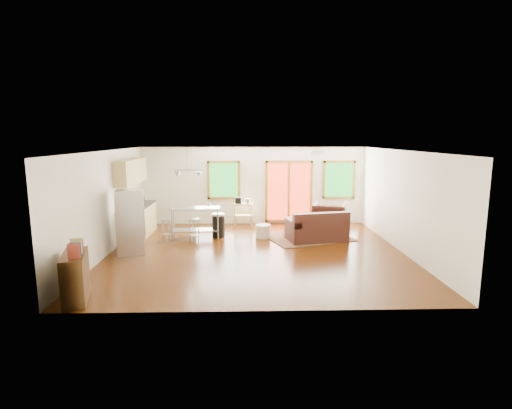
{
  "coord_description": "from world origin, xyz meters",
  "views": [
    {
      "loc": [
        -0.28,
        -9.9,
        2.93
      ],
      "look_at": [
        0.0,
        0.3,
        1.2
      ],
      "focal_mm": 28.0,
      "sensor_mm": 36.0,
      "label": 1
    }
  ],
  "objects_px": {
    "island": "(196,217)",
    "coffee_table": "(313,225)",
    "kitchen_cart": "(243,207)",
    "refrigerator": "(131,222)",
    "armchair": "(329,215)",
    "rug": "(308,237)",
    "ottoman": "(297,225)",
    "loveseat": "(317,229)"
  },
  "relations": [
    {
      "from": "rug",
      "to": "refrigerator",
      "type": "distance_m",
      "value": 5.02
    },
    {
      "from": "loveseat",
      "to": "refrigerator",
      "type": "distance_m",
      "value": 5.07
    },
    {
      "from": "coffee_table",
      "to": "island",
      "type": "distance_m",
      "value": 3.49
    },
    {
      "from": "loveseat",
      "to": "refrigerator",
      "type": "xyz_separation_m",
      "value": [
        -4.93,
        -1.08,
        0.47
      ]
    },
    {
      "from": "refrigerator",
      "to": "island",
      "type": "height_order",
      "value": "refrigerator"
    },
    {
      "from": "rug",
      "to": "ottoman",
      "type": "xyz_separation_m",
      "value": [
        -0.21,
        0.86,
        0.17
      ]
    },
    {
      "from": "ottoman",
      "to": "island",
      "type": "height_order",
      "value": "island"
    },
    {
      "from": "island",
      "to": "ottoman",
      "type": "bearing_deg",
      "value": 14.82
    },
    {
      "from": "loveseat",
      "to": "coffee_table",
      "type": "height_order",
      "value": "loveseat"
    },
    {
      "from": "coffee_table",
      "to": "armchair",
      "type": "bearing_deg",
      "value": 47.86
    },
    {
      "from": "rug",
      "to": "armchair",
      "type": "xyz_separation_m",
      "value": [
        0.78,
        0.81,
        0.49
      ]
    },
    {
      "from": "ottoman",
      "to": "kitchen_cart",
      "type": "distance_m",
      "value": 1.93
    },
    {
      "from": "coffee_table",
      "to": "refrigerator",
      "type": "xyz_separation_m",
      "value": [
        -4.92,
        -1.6,
        0.46
      ]
    },
    {
      "from": "rug",
      "to": "kitchen_cart",
      "type": "height_order",
      "value": "kitchen_cart"
    },
    {
      "from": "coffee_table",
      "to": "refrigerator",
      "type": "distance_m",
      "value": 5.2
    },
    {
      "from": "ottoman",
      "to": "island",
      "type": "relative_size",
      "value": 0.38
    },
    {
      "from": "armchair",
      "to": "refrigerator",
      "type": "bearing_deg",
      "value": 39.16
    },
    {
      "from": "coffee_table",
      "to": "armchair",
      "type": "distance_m",
      "value": 0.9
    },
    {
      "from": "ottoman",
      "to": "island",
      "type": "xyz_separation_m",
      "value": [
        -3.08,
        -0.82,
        0.44
      ]
    },
    {
      "from": "kitchen_cart",
      "to": "island",
      "type": "bearing_deg",
      "value": -131.2
    },
    {
      "from": "rug",
      "to": "loveseat",
      "type": "relative_size",
      "value": 1.3
    },
    {
      "from": "loveseat",
      "to": "kitchen_cart",
      "type": "xyz_separation_m",
      "value": [
        -2.12,
        1.99,
        0.31
      ]
    },
    {
      "from": "loveseat",
      "to": "armchair",
      "type": "xyz_separation_m",
      "value": [
        0.59,
        1.18,
        0.16
      ]
    },
    {
      "from": "loveseat",
      "to": "kitchen_cart",
      "type": "bearing_deg",
      "value": 125.38
    },
    {
      "from": "kitchen_cart",
      "to": "loveseat",
      "type": "bearing_deg",
      "value": -43.16
    },
    {
      "from": "refrigerator",
      "to": "island",
      "type": "relative_size",
      "value": 1.12
    },
    {
      "from": "ottoman",
      "to": "kitchen_cart",
      "type": "xyz_separation_m",
      "value": [
        -1.71,
        0.75,
        0.47
      ]
    },
    {
      "from": "armchair",
      "to": "loveseat",
      "type": "bearing_deg",
      "value": 80.44
    },
    {
      "from": "rug",
      "to": "refrigerator",
      "type": "height_order",
      "value": "refrigerator"
    },
    {
      "from": "armchair",
      "to": "kitchen_cart",
      "type": "relative_size",
      "value": 1.04
    },
    {
      "from": "island",
      "to": "coffee_table",
      "type": "bearing_deg",
      "value": 1.6
    },
    {
      "from": "coffee_table",
      "to": "ottoman",
      "type": "xyz_separation_m",
      "value": [
        -0.4,
        0.72,
        -0.17
      ]
    },
    {
      "from": "rug",
      "to": "ottoman",
      "type": "relative_size",
      "value": 4.14
    },
    {
      "from": "armchair",
      "to": "refrigerator",
      "type": "relative_size",
      "value": 0.61
    },
    {
      "from": "loveseat",
      "to": "island",
      "type": "distance_m",
      "value": 3.53
    },
    {
      "from": "ottoman",
      "to": "island",
      "type": "bearing_deg",
      "value": -165.18
    },
    {
      "from": "coffee_table",
      "to": "refrigerator",
      "type": "height_order",
      "value": "refrigerator"
    },
    {
      "from": "ottoman",
      "to": "refrigerator",
      "type": "height_order",
      "value": "refrigerator"
    },
    {
      "from": "ottoman",
      "to": "island",
      "type": "distance_m",
      "value": 3.22
    },
    {
      "from": "armchair",
      "to": "island",
      "type": "relative_size",
      "value": 0.68
    },
    {
      "from": "refrigerator",
      "to": "kitchen_cart",
      "type": "height_order",
      "value": "refrigerator"
    },
    {
      "from": "armchair",
      "to": "ottoman",
      "type": "height_order",
      "value": "armchair"
    }
  ]
}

